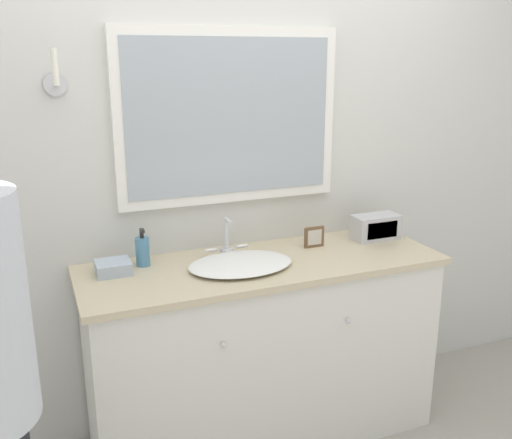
% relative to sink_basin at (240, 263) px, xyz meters
% --- Properties ---
extents(wall_back, '(8.00, 0.18, 2.55)m').
position_rel_sink_basin_xyz_m(wall_back, '(0.12, 0.33, 0.38)').
color(wall_back, silver).
rests_on(wall_back, ground_plane).
extents(vanity_counter, '(1.62, 0.56, 0.88)m').
position_rel_sink_basin_xyz_m(vanity_counter, '(0.12, 0.02, -0.46)').
color(vanity_counter, silver).
rests_on(vanity_counter, ground_plane).
extents(sink_basin, '(0.46, 0.38, 0.18)m').
position_rel_sink_basin_xyz_m(sink_basin, '(0.00, 0.00, 0.00)').
color(sink_basin, white).
rests_on(sink_basin, vanity_counter).
extents(soap_bottle, '(0.06, 0.06, 0.17)m').
position_rel_sink_basin_xyz_m(soap_bottle, '(-0.38, 0.18, 0.05)').
color(soap_bottle, teal).
rests_on(soap_bottle, vanity_counter).
extents(appliance_box, '(0.24, 0.12, 0.12)m').
position_rel_sink_basin_xyz_m(appliance_box, '(0.77, 0.12, 0.04)').
color(appliance_box, '#BCBCC1').
rests_on(appliance_box, vanity_counter).
extents(picture_frame, '(0.10, 0.01, 0.10)m').
position_rel_sink_basin_xyz_m(picture_frame, '(0.42, 0.12, 0.03)').
color(picture_frame, brown).
rests_on(picture_frame, vanity_counter).
extents(hand_towel_near_sink, '(0.14, 0.13, 0.05)m').
position_rel_sink_basin_xyz_m(hand_towel_near_sink, '(-0.52, 0.13, 0.01)').
color(hand_towel_near_sink, '#A8B7C6').
rests_on(hand_towel_near_sink, vanity_counter).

